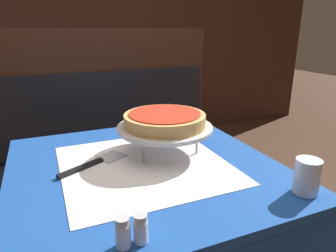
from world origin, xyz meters
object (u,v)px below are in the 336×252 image
(pepper_shaker, at_px, (141,229))
(condiment_caddy, at_px, (46,78))
(salt_shaker, at_px, (123,233))
(booth_bench, at_px, (102,176))
(pizza_pan_stand, at_px, (165,128))
(dining_table_front, at_px, (145,194))
(dining_table_rear, at_px, (49,98))
(deep_dish_pizza, at_px, (165,119))
(water_glass_near, at_px, (307,176))
(pizza_server, at_px, (94,163))

(pepper_shaker, xyz_separation_m, condiment_caddy, (-0.12, 2.20, 0.01))
(condiment_caddy, bearing_deg, salt_shaker, -87.93)
(booth_bench, xyz_separation_m, pizza_pan_stand, (0.11, -0.75, 0.53))
(dining_table_front, height_order, pepper_shaker, pepper_shaker)
(booth_bench, bearing_deg, dining_table_front, -89.28)
(dining_table_front, relative_size, dining_table_rear, 1.11)
(deep_dish_pizza, relative_size, salt_shaker, 4.18)
(deep_dish_pizza, relative_size, pepper_shaker, 4.38)
(water_glass_near, bearing_deg, salt_shaker, -178.38)
(pizza_pan_stand, distance_m, pizza_server, 0.28)
(salt_shaker, height_order, condiment_caddy, condiment_caddy)
(pizza_server, distance_m, pepper_shaker, 0.43)
(deep_dish_pizza, relative_size, pizza_server, 1.17)
(dining_table_rear, relative_size, pizza_pan_stand, 2.25)
(salt_shaker, bearing_deg, deep_dish_pizza, 57.70)
(pepper_shaker, bearing_deg, pizza_server, 93.33)
(pizza_pan_stand, relative_size, deep_dish_pizza, 1.18)
(water_glass_near, bearing_deg, condiment_caddy, 105.48)
(dining_table_rear, bearing_deg, salt_shaker, -88.06)
(water_glass_near, distance_m, condiment_caddy, 2.27)
(water_glass_near, xyz_separation_m, salt_shaker, (-0.53, -0.01, -0.02))
(booth_bench, distance_m, pizza_server, 0.88)
(salt_shaker, relative_size, pepper_shaker, 1.05)
(dining_table_front, height_order, pizza_server, pizza_server)
(pizza_server, height_order, water_glass_near, water_glass_near)
(dining_table_rear, relative_size, water_glass_near, 7.84)
(dining_table_rear, height_order, pepper_shaker, pepper_shaker)
(dining_table_front, distance_m, pizza_pan_stand, 0.24)
(pizza_pan_stand, relative_size, pizza_server, 1.38)
(booth_bench, bearing_deg, salt_shaker, -97.72)
(dining_table_rear, xyz_separation_m, pizza_server, (0.09, -1.73, 0.13))
(condiment_caddy, bearing_deg, deep_dish_pizza, -78.66)
(booth_bench, distance_m, deep_dish_pizza, 0.94)
(booth_bench, distance_m, pepper_shaker, 1.28)
(dining_table_front, relative_size, condiment_caddy, 5.49)
(pizza_pan_stand, relative_size, salt_shaker, 4.95)
(dining_table_rear, height_order, water_glass_near, water_glass_near)
(pepper_shaker, bearing_deg, booth_bench, 84.13)
(booth_bench, bearing_deg, pizza_server, -101.04)
(dining_table_rear, bearing_deg, pizza_server, -87.12)
(deep_dish_pizza, xyz_separation_m, salt_shaker, (-0.27, -0.43, -0.09))
(dining_table_front, distance_m, deep_dish_pizza, 0.27)
(dining_table_rear, bearing_deg, dining_table_front, -82.28)
(pepper_shaker, bearing_deg, dining_table_rear, 92.97)
(booth_bench, height_order, condiment_caddy, booth_bench)
(salt_shaker, bearing_deg, water_glass_near, 1.62)
(dining_table_front, xyz_separation_m, booth_bench, (-0.01, 0.82, -0.32))
(dining_table_rear, distance_m, booth_bench, 1.06)
(pizza_server, height_order, condiment_caddy, condiment_caddy)
(pepper_shaker, bearing_deg, salt_shaker, 180.00)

